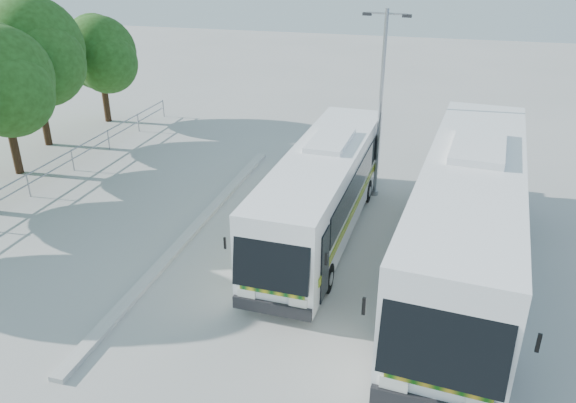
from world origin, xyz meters
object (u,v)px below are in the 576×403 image
(coach_main, at_px, (323,190))
(coach_adjacent, at_px, (468,215))
(tree_far_e, at_px, (100,53))
(tree_far_d, at_px, (33,49))
(lamppost, at_px, (381,98))
(tree_far_c, at_px, (1,79))

(coach_main, distance_m, coach_adjacent, 5.01)
(tree_far_e, bearing_deg, tree_far_d, -98.63)
(coach_main, bearing_deg, tree_far_d, 161.79)
(coach_main, relative_size, lamppost, 1.54)
(coach_adjacent, bearing_deg, lamppost, 127.16)
(coach_main, relative_size, coach_adjacent, 0.82)
(tree_far_d, distance_m, tree_far_e, 4.65)
(coach_main, xyz_separation_m, lamppost, (1.39, 3.86, 2.34))
(tree_far_e, height_order, coach_main, tree_far_e)
(tree_far_c, relative_size, tree_far_e, 1.10)
(lamppost, bearing_deg, tree_far_e, 166.87)
(coach_main, height_order, coach_adjacent, coach_adjacent)
(lamppost, bearing_deg, tree_far_d, -177.99)
(lamppost, bearing_deg, tree_far_c, -165.02)
(tree_far_e, distance_m, coach_adjacent, 22.91)
(coach_adjacent, bearing_deg, coach_main, 167.33)
(tree_far_e, xyz_separation_m, lamppost, (16.20, -6.38, 0.16))
(tree_far_d, xyz_separation_m, coach_adjacent, (20.25, -7.28, -2.76))
(tree_far_c, xyz_separation_m, tree_far_d, (-1.19, 3.70, 0.56))
(tree_far_c, height_order, tree_far_d, tree_far_d)
(coach_adjacent, height_order, lamppost, lamppost)
(coach_adjacent, bearing_deg, tree_far_d, 165.44)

